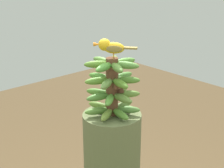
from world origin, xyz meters
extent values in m
cylinder|color=brown|center=(0.00, 0.00, 1.44)|extent=(0.06, 0.06, 0.27)
ellipsoid|color=#588735|center=(-0.03, -0.07, 1.33)|extent=(0.08, 0.12, 0.03)
ellipsoid|color=olive|center=(0.03, -0.06, 1.33)|extent=(0.09, 0.12, 0.03)
ellipsoid|color=#4C7E2B|center=(0.07, -0.01, 1.33)|extent=(0.12, 0.05, 0.03)
ellipsoid|color=#55863A|center=(0.05, 0.05, 1.33)|extent=(0.11, 0.11, 0.03)
ellipsoid|color=#5A7B36|center=(0.00, 0.07, 1.33)|extent=(0.04, 0.12, 0.03)
ellipsoid|color=#577C30|center=(-0.06, 0.04, 1.33)|extent=(0.12, 0.10, 0.03)
ellipsoid|color=#597D2B|center=(-0.07, -0.02, 1.33)|extent=(0.13, 0.07, 0.03)
ellipsoid|color=#4C8730|center=(0.04, -0.05, 1.40)|extent=(0.10, 0.12, 0.03)
ellipsoid|color=#5A7F35|center=(0.07, 0.00, 1.40)|extent=(0.12, 0.03, 0.03)
ellipsoid|color=olive|center=(0.04, 0.05, 1.40)|extent=(0.10, 0.12, 0.03)
ellipsoid|color=#5A8138|center=(-0.02, 0.07, 1.40)|extent=(0.06, 0.13, 0.03)
ellipsoid|color=#517D34|center=(-0.06, 0.03, 1.40)|extent=(0.12, 0.08, 0.03)
ellipsoid|color=#4C812C|center=(-0.06, -0.03, 1.40)|extent=(0.12, 0.08, 0.03)
ellipsoid|color=#4A7D31|center=(-0.02, -0.07, 1.40)|extent=(0.06, 0.13, 0.03)
ellipsoid|color=#5B823C|center=(0.03, -0.06, 1.48)|extent=(0.09, 0.12, 0.03)
ellipsoid|color=#56872B|center=(0.07, -0.01, 1.48)|extent=(0.12, 0.05, 0.03)
ellipsoid|color=#4F802D|center=(0.05, 0.04, 1.48)|extent=(0.11, 0.10, 0.03)
ellipsoid|color=#4D8335|center=(0.00, 0.07, 1.48)|extent=(0.04, 0.12, 0.03)
ellipsoid|color=#54882F|center=(-0.05, 0.04, 1.48)|extent=(0.12, 0.10, 0.03)
ellipsoid|color=#4D8C31|center=(-0.06, -0.02, 1.48)|extent=(0.13, 0.06, 0.03)
ellipsoid|color=#588C2E|center=(-0.03, -0.06, 1.48)|extent=(0.08, 0.12, 0.03)
ellipsoid|color=#518737|center=(0.06, 0.03, 1.55)|extent=(0.12, 0.09, 0.03)
ellipsoid|color=#4F8832|center=(0.01, 0.06, 1.55)|extent=(0.05, 0.12, 0.03)
ellipsoid|color=#597E33|center=(-0.04, 0.05, 1.55)|extent=(0.11, 0.11, 0.03)
ellipsoid|color=#517F31|center=(-0.06, 0.00, 1.55)|extent=(0.12, 0.04, 0.03)
ellipsoid|color=#56862A|center=(-0.04, -0.05, 1.55)|extent=(0.10, 0.12, 0.03)
ellipsoid|color=#4C8E35|center=(0.02, -0.06, 1.55)|extent=(0.07, 0.13, 0.03)
ellipsoid|color=#537F34|center=(0.06, -0.02, 1.55)|extent=(0.12, 0.08, 0.03)
cone|color=#4C2D1E|center=(0.03, 0.03, 1.45)|extent=(0.04, 0.04, 0.06)
cone|color=brown|center=(0.04, -0.01, 1.48)|extent=(0.04, 0.04, 0.06)
cylinder|color=#C68933|center=(0.00, 0.01, 1.59)|extent=(0.01, 0.01, 0.02)
cylinder|color=#C68933|center=(0.02, -0.01, 1.59)|extent=(0.00, 0.01, 0.02)
ellipsoid|color=gold|center=(0.01, 0.00, 1.62)|extent=(0.10, 0.09, 0.05)
ellipsoid|color=olive|center=(0.00, 0.02, 1.62)|extent=(0.06, 0.05, 0.03)
ellipsoid|color=olive|center=(0.03, -0.01, 1.62)|extent=(0.06, 0.05, 0.03)
cube|color=olive|center=(0.07, 0.05, 1.63)|extent=(0.06, 0.05, 0.01)
sphere|color=gold|center=(-0.02, -0.03, 1.64)|extent=(0.05, 0.05, 0.05)
sphere|color=black|center=(-0.01, -0.05, 1.64)|extent=(0.01, 0.01, 0.01)
cone|color=orange|center=(-0.05, -0.05, 1.64)|extent=(0.03, 0.03, 0.02)
camera|label=1|loc=(1.13, -1.01, 1.99)|focal=56.90mm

